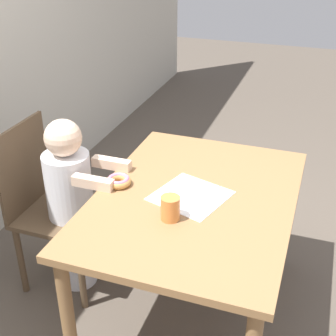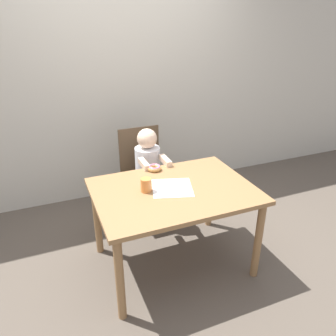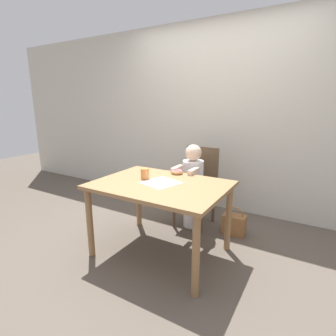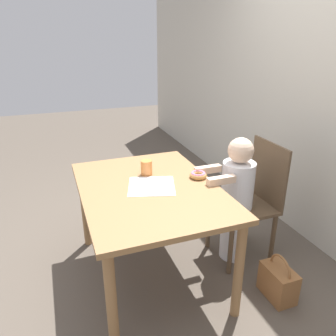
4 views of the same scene
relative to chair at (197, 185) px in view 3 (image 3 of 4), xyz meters
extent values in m
plane|color=brown|center=(-0.02, -0.81, -0.48)|extent=(12.00, 12.00, 0.00)
cube|color=beige|center=(-0.02, 0.63, 0.77)|extent=(8.00, 0.05, 2.50)
cube|color=olive|center=(-0.02, -0.81, 0.22)|extent=(1.23, 0.89, 0.03)
cylinder|color=olive|center=(-0.57, -1.20, -0.14)|extent=(0.06, 0.06, 0.68)
cylinder|color=olive|center=(0.53, -1.20, -0.14)|extent=(0.06, 0.06, 0.68)
cylinder|color=olive|center=(-0.57, -0.42, -0.14)|extent=(0.06, 0.06, 0.68)
cylinder|color=olive|center=(0.53, -0.42, -0.14)|extent=(0.06, 0.06, 0.68)
cube|color=brown|center=(0.00, -0.07, -0.04)|extent=(0.42, 0.44, 0.03)
cube|color=brown|center=(0.00, 0.14, 0.21)|extent=(0.42, 0.02, 0.48)
cylinder|color=brown|center=(-0.18, -0.26, -0.26)|extent=(0.04, 0.04, 0.43)
cylinder|color=brown|center=(0.18, -0.26, -0.26)|extent=(0.04, 0.04, 0.43)
cylinder|color=brown|center=(-0.18, 0.11, -0.26)|extent=(0.04, 0.04, 0.43)
cylinder|color=brown|center=(0.18, 0.11, -0.26)|extent=(0.04, 0.04, 0.43)
cylinder|color=white|center=(0.00, -0.13, -0.25)|extent=(0.20, 0.20, 0.45)
cylinder|color=white|center=(0.00, -0.13, 0.15)|extent=(0.24, 0.24, 0.35)
sphere|color=beige|center=(0.00, -0.13, 0.42)|extent=(0.19, 0.19, 0.19)
cube|color=beige|center=(-0.10, -0.33, 0.26)|extent=(0.05, 0.21, 0.05)
cube|color=beige|center=(0.10, -0.33, 0.26)|extent=(0.05, 0.21, 0.05)
torus|color=tan|center=(-0.04, -0.43, 0.26)|extent=(0.12, 0.12, 0.04)
torus|color=pink|center=(-0.04, -0.43, 0.27)|extent=(0.10, 0.10, 0.02)
cube|color=white|center=(-0.02, -0.79, 0.24)|extent=(0.38, 0.38, 0.00)
cube|color=brown|center=(0.50, -0.07, -0.37)|extent=(0.25, 0.15, 0.22)
torus|color=brown|center=(0.50, -0.07, -0.25)|extent=(0.20, 0.02, 0.20)
cylinder|color=orange|center=(-0.23, -0.76, 0.29)|extent=(0.08, 0.08, 0.11)
camera|label=1|loc=(-1.78, -1.30, 1.38)|focal=50.00mm
camera|label=2|loc=(-0.90, -2.85, 1.46)|focal=35.00mm
camera|label=3|loc=(1.23, -2.79, 0.98)|focal=28.00mm
camera|label=4|loc=(1.88, -1.38, 1.18)|focal=35.00mm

